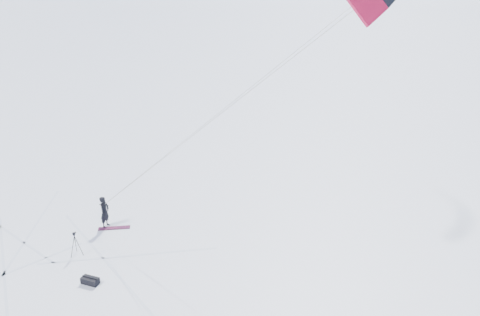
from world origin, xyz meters
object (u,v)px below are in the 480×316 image
at_px(snowkiter, 107,226).
at_px(tripod, 75,241).
at_px(gear_bag_a, 90,280).
at_px(snowboard, 114,228).

height_order(snowkiter, tripod, tripod).
distance_m(tripod, gear_bag_a, 2.65).
bearing_deg(gear_bag_a, tripod, 140.64).
distance_m(snowboard, tripod, 2.83).
height_order(snowkiter, gear_bag_a, snowkiter).
xyz_separation_m(snowboard, tripod, (-0.10, -2.72, 0.77)).
height_order(snowkiter, snowboard, snowkiter).
bearing_deg(snowboard, gear_bag_a, -96.17).
relative_size(snowboard, tripod, 1.34).
bearing_deg(gear_bag_a, snowkiter, 117.16).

